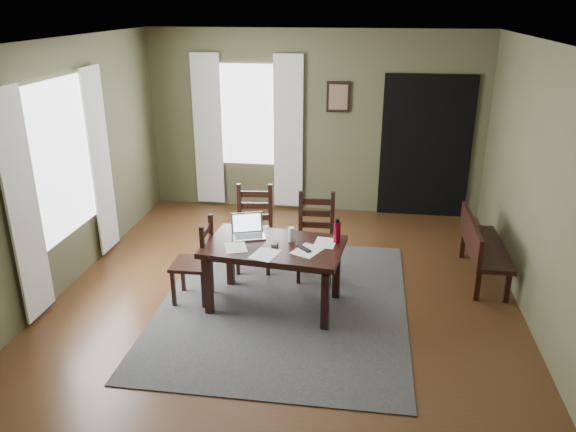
% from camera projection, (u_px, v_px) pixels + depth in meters
% --- Properties ---
extents(ground, '(5.00, 6.00, 0.01)m').
position_uv_depth(ground, '(284.00, 304.00, 6.06)').
color(ground, '#492C16').
extents(room_shell, '(5.02, 6.02, 2.71)m').
position_uv_depth(room_shell, '(284.00, 140.00, 5.41)').
color(room_shell, brown).
rests_on(room_shell, ground).
extents(rug, '(2.60, 3.20, 0.01)m').
position_uv_depth(rug, '(284.00, 303.00, 6.06)').
color(rug, '#3B3B3B').
rests_on(rug, ground).
extents(dining_table, '(1.49, 0.99, 0.70)m').
position_uv_depth(dining_table, '(274.00, 252.00, 5.80)').
color(dining_table, black).
rests_on(dining_table, rug).
extents(chair_end, '(0.41, 0.41, 0.93)m').
position_uv_depth(chair_end, '(196.00, 262.00, 5.97)').
color(chair_end, black).
rests_on(chair_end, rug).
extents(chair_back_left, '(0.49, 0.49, 1.01)m').
position_uv_depth(chair_back_left, '(254.00, 229.00, 6.72)').
color(chair_back_left, black).
rests_on(chair_back_left, rug).
extents(chair_back_right, '(0.45, 0.46, 0.99)m').
position_uv_depth(chair_back_right, '(316.00, 238.00, 6.50)').
color(chair_back_right, black).
rests_on(chair_back_right, rug).
extents(bench, '(0.41, 1.29, 0.73)m').
position_uv_depth(bench, '(480.00, 244.00, 6.48)').
color(bench, black).
rests_on(bench, ground).
extents(laptop, '(0.41, 0.36, 0.23)m').
position_uv_depth(laptop, '(248.00, 230.00, 5.97)').
color(laptop, '#B7B7BC').
rests_on(laptop, dining_table).
extents(computer_mouse, '(0.06, 0.10, 0.03)m').
position_uv_depth(computer_mouse, '(275.00, 244.00, 5.73)').
color(computer_mouse, '#3F3F42').
rests_on(computer_mouse, dining_table).
extents(tv_remote, '(0.17, 0.18, 0.02)m').
position_uv_depth(tv_remote, '(304.00, 249.00, 5.65)').
color(tv_remote, black).
rests_on(tv_remote, dining_table).
extents(drinking_glass, '(0.07, 0.07, 0.15)m').
position_uv_depth(drinking_glass, '(291.00, 234.00, 5.82)').
color(drinking_glass, silver).
rests_on(drinking_glass, dining_table).
extents(water_bottle, '(0.08, 0.08, 0.25)m').
position_uv_depth(water_bottle, '(337.00, 232.00, 5.78)').
color(water_bottle, maroon).
rests_on(water_bottle, dining_table).
extents(paper_a, '(0.30, 0.33, 0.00)m').
position_uv_depth(paper_a, '(236.00, 247.00, 5.70)').
color(paper_a, white).
rests_on(paper_a, dining_table).
extents(paper_b, '(0.35, 0.39, 0.00)m').
position_uv_depth(paper_b, '(307.00, 250.00, 5.63)').
color(paper_b, white).
rests_on(paper_b, dining_table).
extents(paper_d, '(0.24, 0.30, 0.00)m').
position_uv_depth(paper_d, '(325.00, 243.00, 5.81)').
color(paper_d, white).
rests_on(paper_d, dining_table).
extents(paper_e, '(0.31, 0.36, 0.00)m').
position_uv_depth(paper_e, '(265.00, 254.00, 5.54)').
color(paper_e, white).
rests_on(paper_e, dining_table).
extents(window_left, '(0.01, 1.30, 1.70)m').
position_uv_depth(window_left, '(61.00, 160.00, 6.06)').
color(window_left, white).
rests_on(window_left, ground).
extents(window_back, '(1.00, 0.01, 1.50)m').
position_uv_depth(window_back, '(248.00, 115.00, 8.41)').
color(window_back, white).
rests_on(window_back, ground).
extents(curtain_left_near, '(0.03, 0.48, 2.30)m').
position_uv_depth(curtain_left_near, '(23.00, 208.00, 5.38)').
color(curtain_left_near, silver).
rests_on(curtain_left_near, ground).
extents(curtain_left_far, '(0.03, 0.48, 2.30)m').
position_uv_depth(curtain_left_far, '(100.00, 162.00, 6.90)').
color(curtain_left_far, silver).
rests_on(curtain_left_far, ground).
extents(curtain_back_left, '(0.44, 0.03, 2.30)m').
position_uv_depth(curtain_back_left, '(208.00, 131.00, 8.56)').
color(curtain_back_left, silver).
rests_on(curtain_back_left, ground).
extents(curtain_back_right, '(0.44, 0.03, 2.30)m').
position_uv_depth(curtain_back_right, '(288.00, 133.00, 8.39)').
color(curtain_back_right, silver).
rests_on(curtain_back_right, ground).
extents(framed_picture, '(0.34, 0.03, 0.44)m').
position_uv_depth(framed_picture, '(338.00, 97.00, 8.12)').
color(framed_picture, black).
rests_on(framed_picture, ground).
extents(doorway_back, '(1.30, 0.03, 2.10)m').
position_uv_depth(doorway_back, '(426.00, 147.00, 8.20)').
color(doorway_back, black).
rests_on(doorway_back, ground).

